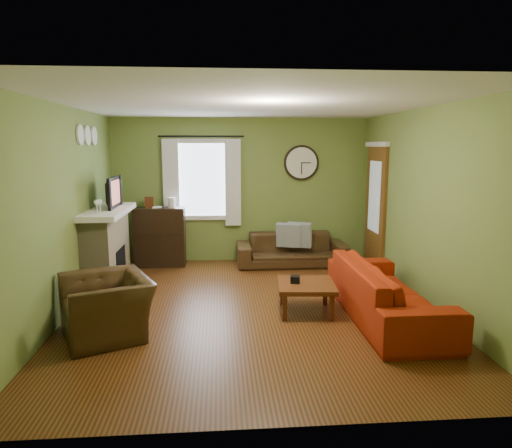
{
  "coord_description": "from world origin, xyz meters",
  "views": [
    {
      "loc": [
        -0.38,
        -5.71,
        2.1
      ],
      "look_at": [
        0.1,
        0.4,
        1.05
      ],
      "focal_mm": 32.0,
      "sensor_mm": 36.0,
      "label": 1
    }
  ],
  "objects": [
    {
      "name": "floor",
      "position": [
        0.0,
        0.0,
        0.0
      ],
      "size": [
        4.6,
        5.2,
        0.0
      ],
      "primitive_type": "cube",
      "color": "#502A10",
      "rests_on": "ground"
    },
    {
      "name": "ceiling",
      "position": [
        0.0,
        0.0,
        2.6
      ],
      "size": [
        4.6,
        5.2,
        0.0
      ],
      "primitive_type": "cube",
      "color": "white",
      "rests_on": "ground"
    },
    {
      "name": "wall_left",
      "position": [
        -2.3,
        0.0,
        1.3
      ],
      "size": [
        0.0,
        5.2,
        2.6
      ],
      "primitive_type": "cube",
      "color": "olive",
      "rests_on": "ground"
    },
    {
      "name": "wall_right",
      "position": [
        2.3,
        0.0,
        1.3
      ],
      "size": [
        0.0,
        5.2,
        2.6
      ],
      "primitive_type": "cube",
      "color": "olive",
      "rests_on": "ground"
    },
    {
      "name": "wall_back",
      "position": [
        0.0,
        2.6,
        1.3
      ],
      "size": [
        4.6,
        0.0,
        2.6
      ],
      "primitive_type": "cube",
      "color": "olive",
      "rests_on": "ground"
    },
    {
      "name": "wall_front",
      "position": [
        0.0,
        -2.6,
        1.3
      ],
      "size": [
        4.6,
        0.0,
        2.6
      ],
      "primitive_type": "cube",
      "color": "olive",
      "rests_on": "ground"
    },
    {
      "name": "fireplace",
      "position": [
        -2.1,
        1.15,
        0.55
      ],
      "size": [
        0.4,
        1.4,
        1.1
      ],
      "primitive_type": "cube",
      "color": "tan",
      "rests_on": "floor"
    },
    {
      "name": "firebox",
      "position": [
        -1.91,
        1.15,
        0.3
      ],
      "size": [
        0.04,
        0.6,
        0.55
      ],
      "primitive_type": "cube",
      "color": "black",
      "rests_on": "fireplace"
    },
    {
      "name": "mantel",
      "position": [
        -2.07,
        1.15,
        1.14
      ],
      "size": [
        0.58,
        1.6,
        0.08
      ],
      "primitive_type": "cube",
      "color": "white",
      "rests_on": "fireplace"
    },
    {
      "name": "tv",
      "position": [
        -2.05,
        1.3,
        1.35
      ],
      "size": [
        0.08,
        0.6,
        0.35
      ],
      "primitive_type": "imported",
      "rotation": [
        0.0,
        0.0,
        1.57
      ],
      "color": "black",
      "rests_on": "mantel"
    },
    {
      "name": "tv_screen",
      "position": [
        -1.97,
        1.3,
        1.41
      ],
      "size": [
        0.02,
        0.62,
        0.36
      ],
      "primitive_type": "cube",
      "color": "#994C3F",
      "rests_on": "mantel"
    },
    {
      "name": "medallion_left",
      "position": [
        -2.28,
        0.8,
        2.25
      ],
      "size": [
        0.28,
        0.28,
        0.03
      ],
      "primitive_type": "cylinder",
      "color": "white",
      "rests_on": "wall_left"
    },
    {
      "name": "medallion_mid",
      "position": [
        -2.28,
        1.15,
        2.25
      ],
      "size": [
        0.28,
        0.28,
        0.03
      ],
      "primitive_type": "cylinder",
      "color": "white",
      "rests_on": "wall_left"
    },
    {
      "name": "medallion_right",
      "position": [
        -2.28,
        1.5,
        2.25
      ],
      "size": [
        0.28,
        0.28,
        0.03
      ],
      "primitive_type": "cylinder",
      "color": "white",
      "rests_on": "wall_left"
    },
    {
      "name": "window_pane",
      "position": [
        -0.7,
        2.58,
        1.5
      ],
      "size": [
        1.0,
        0.02,
        1.3
      ],
      "primitive_type": null,
      "color": "silver",
      "rests_on": "wall_back"
    },
    {
      "name": "curtain_rod",
      "position": [
        -0.7,
        2.48,
        2.27
      ],
      "size": [
        0.03,
        0.03,
        1.5
      ],
      "primitive_type": "cylinder",
      "color": "black",
      "rests_on": "wall_back"
    },
    {
      "name": "curtain_left",
      "position": [
        -1.25,
        2.48,
        1.45
      ],
      "size": [
        0.28,
        0.04,
        1.55
      ],
      "primitive_type": "cube",
      "color": "silver",
      "rests_on": "wall_back"
    },
    {
      "name": "curtain_right",
      "position": [
        -0.15,
        2.48,
        1.45
      ],
      "size": [
        0.28,
        0.04,
        1.55
      ],
      "primitive_type": "cube",
      "color": "silver",
      "rests_on": "wall_back"
    },
    {
      "name": "wall_clock",
      "position": [
        1.1,
        2.55,
        1.8
      ],
      "size": [
        0.64,
        0.06,
        0.64
      ],
      "primitive_type": null,
      "color": "white",
      "rests_on": "wall_back"
    },
    {
      "name": "door",
      "position": [
        2.27,
        1.85,
        1.05
      ],
      "size": [
        0.05,
        0.9,
        2.1
      ],
      "primitive_type": "cube",
      "color": "brown",
      "rests_on": "floor"
    },
    {
      "name": "bookshelf",
      "position": [
        -1.45,
        2.28,
        0.52
      ],
      "size": [
        0.87,
        0.37,
        1.04
      ],
      "primitive_type": null,
      "color": "black",
      "rests_on": "floor"
    },
    {
      "name": "book",
      "position": [
        -1.55,
        2.23,
        0.96
      ],
      "size": [
        0.18,
        0.23,
        0.02
      ],
      "primitive_type": "imported",
      "rotation": [
        0.0,
        0.0,
        0.11
      ],
      "color": "#512610",
      "rests_on": "bookshelf"
    },
    {
      "name": "sofa_brown",
      "position": [
        0.87,
        2.16,
        0.28
      ],
      "size": [
        1.93,
        0.75,
        0.56
      ],
      "primitive_type": "imported",
      "color": "#372412",
      "rests_on": "floor"
    },
    {
      "name": "pillow_left",
      "position": [
        1.0,
        2.12,
        0.55
      ],
      "size": [
        0.45,
        0.29,
        0.43
      ],
      "primitive_type": "cube",
      "rotation": [
        0.0,
        0.0,
        -0.41
      ],
      "color": "gray",
      "rests_on": "sofa_brown"
    },
    {
      "name": "pillow_right",
      "position": [
        0.81,
        2.12,
        0.55
      ],
      "size": [
        0.44,
        0.24,
        0.42
      ],
      "primitive_type": "cube",
      "rotation": [
        0.0,
        0.0,
        -0.28
      ],
      "color": "gray",
      "rests_on": "sofa_brown"
    },
    {
      "name": "sofa_red",
      "position": [
        1.64,
        -0.48,
        0.34
      ],
      "size": [
        0.91,
        2.33,
        0.68
      ],
      "primitive_type": "imported",
      "rotation": [
        0.0,
        0.0,
        1.57
      ],
      "color": "maroon",
      "rests_on": "floor"
    },
    {
      "name": "armchair",
      "position": [
        -1.66,
        -0.73,
        0.33
      ],
      "size": [
        1.23,
        1.3,
        0.66
      ],
      "primitive_type": "imported",
      "rotation": [
        0.0,
        0.0,
        -1.14
      ],
      "color": "#372412",
      "rests_on": "floor"
    },
    {
      "name": "coffee_table",
      "position": [
        0.69,
        -0.2,
        0.19
      ],
      "size": [
        0.77,
        0.77,
        0.38
      ],
      "primitive_type": null,
      "rotation": [
        0.0,
        0.0,
        -0.09
      ],
      "color": "#512610",
      "rests_on": "floor"
    },
    {
      "name": "tissue_box",
      "position": [
        0.56,
        -0.17,
        0.4
      ],
      "size": [
        0.14,
        0.14,
        0.09
      ],
      "primitive_type": "cube",
      "rotation": [
        0.0,
        0.0,
        -0.21
      ],
      "color": "black",
      "rests_on": "coffee_table"
    },
    {
      "name": "wine_glass_a",
      "position": [
        -2.05,
        0.56,
        1.28
      ],
      "size": [
        0.07,
        0.07,
        0.2
      ],
      "primitive_type": null,
      "color": "white",
      "rests_on": "mantel"
    },
    {
      "name": "wine_glass_b",
      "position": [
        -2.05,
        0.72,
        1.28
      ],
      "size": [
        0.07,
        0.07,
        0.19
      ],
      "primitive_type": null,
      "color": "white",
      "rests_on": "mantel"
    }
  ]
}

